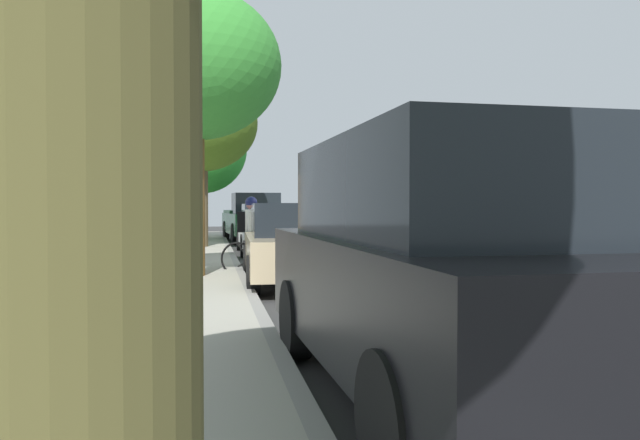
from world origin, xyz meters
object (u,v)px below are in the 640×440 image
object	(u,v)px
street_tree_near_cyclist	(202,149)
street_tree_far_end	(195,67)
street_tree_mid_block	(200,124)
parked_sedan_tan_mid	(294,244)
bicycle_at_curb	(262,258)
parked_sedan_white_second	(269,229)
parked_pickup_green_nearest	(253,220)
cyclist_with_backpack	(250,227)
parked_suv_black_far	(442,265)

from	to	relation	value
street_tree_near_cyclist	street_tree_far_end	bearing A→B (deg)	90.00
street_tree_far_end	street_tree_near_cyclist	bearing A→B (deg)	-90.00
street_tree_mid_block	street_tree_far_end	distance (m)	8.41
parked_sedan_tan_mid	bicycle_at_curb	size ratio (longest dim) A/B	2.58
street_tree_mid_block	parked_sedan_white_second	bearing A→B (deg)	144.00
bicycle_at_curb	street_tree_near_cyclist	distance (m)	13.25
parked_sedan_white_second	street_tree_far_end	distance (m)	7.95
parked_pickup_green_nearest	parked_sedan_tan_mid	world-z (taller)	parked_pickup_green_nearest
bicycle_at_curb	street_tree_far_end	size ratio (longest dim) A/B	0.32
parked_sedan_white_second	street_tree_near_cyclist	distance (m)	7.66
parked_pickup_green_nearest	parked_sedan_white_second	bearing A→B (deg)	90.59
street_tree_mid_block	parked_pickup_green_nearest	bearing A→B (deg)	-114.25
bicycle_at_curb	cyclist_with_backpack	world-z (taller)	cyclist_with_backpack
cyclist_with_backpack	street_tree_near_cyclist	size ratio (longest dim) A/B	0.30
parked_pickup_green_nearest	parked_sedan_tan_mid	bearing A→B (deg)	89.24
parked_suv_black_far	cyclist_with_backpack	size ratio (longest dim) A/B	2.85
parked_sedan_white_second	parked_suv_black_far	world-z (taller)	parked_suv_black_far
parked_sedan_tan_mid	street_tree_far_end	bearing A→B (deg)	-15.02
parked_sedan_white_second	bicycle_at_curb	world-z (taller)	parked_sedan_white_second
cyclist_with_backpack	street_tree_far_end	world-z (taller)	street_tree_far_end
parked_pickup_green_nearest	street_tree_near_cyclist	size ratio (longest dim) A/B	0.99
parked_sedan_white_second	bicycle_at_curb	xyz separation A→B (m)	(0.72, 6.00, -0.37)
parked_sedan_white_second	parked_pickup_green_nearest	bearing A→B (deg)	-89.41
parked_pickup_green_nearest	bicycle_at_curb	size ratio (longest dim) A/B	3.13
parked_pickup_green_nearest	street_tree_near_cyclist	distance (m)	3.60
parked_sedan_white_second	street_tree_mid_block	bearing A→B (deg)	-36.00
parked_pickup_green_nearest	bicycle_at_curb	xyz separation A→B (m)	(0.65, 11.95, -0.52)
parked_sedan_tan_mid	street_tree_mid_block	bearing A→B (deg)	-78.40
cyclist_with_backpack	street_tree_mid_block	xyz separation A→B (m)	(1.12, -7.05, 3.11)
parked_sedan_white_second	street_tree_near_cyclist	size ratio (longest dim) A/B	0.80
bicycle_at_curb	street_tree_near_cyclist	size ratio (longest dim) A/B	0.31
street_tree_near_cyclist	parked_sedan_tan_mid	bearing A→B (deg)	97.37
street_tree_mid_block	street_tree_far_end	world-z (taller)	street_tree_mid_block
parked_suv_black_far	parked_sedan_white_second	bearing A→B (deg)	-90.29
parked_sedan_tan_mid	bicycle_at_curb	world-z (taller)	parked_sedan_tan_mid
parked_sedan_tan_mid	parked_suv_black_far	world-z (taller)	parked_suv_black_far
parked_pickup_green_nearest	bicycle_at_curb	bearing A→B (deg)	86.87
parked_pickup_green_nearest	street_tree_near_cyclist	bearing A→B (deg)	-21.22
parked_pickup_green_nearest	street_tree_mid_block	world-z (taller)	street_tree_mid_block
parked_sedan_tan_mid	cyclist_with_backpack	distance (m)	1.99
parked_pickup_green_nearest	cyclist_with_backpack	world-z (taller)	parked_pickup_green_nearest
cyclist_with_backpack	street_tree_near_cyclist	bearing A→B (deg)	-84.77
parked_pickup_green_nearest	cyclist_with_backpack	distance (m)	11.54
parked_sedan_white_second	street_tree_mid_block	xyz separation A→B (m)	(2.07, -1.50, 3.37)
cyclist_with_backpack	parked_suv_black_far	bearing A→B (deg)	95.59
parked_sedan_tan_mid	parked_suv_black_far	size ratio (longest dim) A/B	0.94
parked_pickup_green_nearest	parked_sedan_tan_mid	xyz separation A→B (m)	(0.18, 13.35, -0.15)
parked_sedan_white_second	parked_sedan_tan_mid	bearing A→B (deg)	88.15
bicycle_at_curb	street_tree_far_end	xyz separation A→B (m)	(1.35, 0.90, 3.73)
parked_sedan_tan_mid	bicycle_at_curb	bearing A→B (deg)	-71.13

